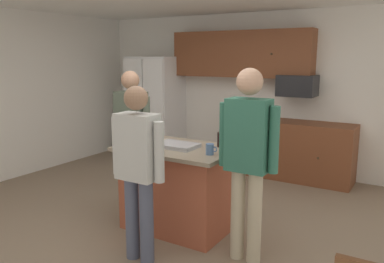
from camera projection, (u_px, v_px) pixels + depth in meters
name	position (u px, v px, depth m)	size (l,w,h in m)	color
floor	(173.00, 226.00, 4.42)	(7.04, 7.04, 0.00)	#7F6B56
back_wall	(267.00, 92.00, 6.52)	(6.40, 0.10, 2.60)	white
cabinet_run_upper	(241.00, 54.00, 6.44)	(2.40, 0.38, 0.75)	brown
cabinet_run_lower	(294.00, 150.00, 6.11)	(1.80, 0.63, 0.90)	brown
refrigerator	(156.00, 108.00, 7.26)	(0.89, 0.76, 1.88)	white
microwave_over_range	(297.00, 86.00, 5.94)	(0.56, 0.40, 0.32)	black
kitchen_island	(178.00, 187.00, 4.30)	(1.25, 0.84, 0.93)	#9E4C33
person_guest_left	(138.00, 163.00, 3.52)	(0.57, 0.22, 1.64)	#4C5166
person_guest_right	(248.00, 152.00, 3.51)	(0.57, 0.24, 1.79)	tan
person_guest_by_door	(132.00, 129.00, 4.91)	(0.57, 0.23, 1.72)	tan
mug_blue_stoneware	(147.00, 137.00, 4.43)	(0.12, 0.08, 0.11)	#4C6B99
glass_pilsner	(130.00, 139.00, 4.22)	(0.07, 0.07, 0.17)	black
mug_ceramic_white	(210.00, 149.00, 3.87)	(0.12, 0.08, 0.11)	#4C6B99
glass_dark_ale	(143.00, 138.00, 4.32)	(0.07, 0.07, 0.14)	black
tumbler_amber	(154.00, 137.00, 4.35)	(0.07, 0.07, 0.14)	black
glass_stout_tall	(220.00, 140.00, 4.20)	(0.06, 0.06, 0.16)	black
serving_tray	(177.00, 145.00, 4.19)	(0.44, 0.30, 0.04)	#B7B7BC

